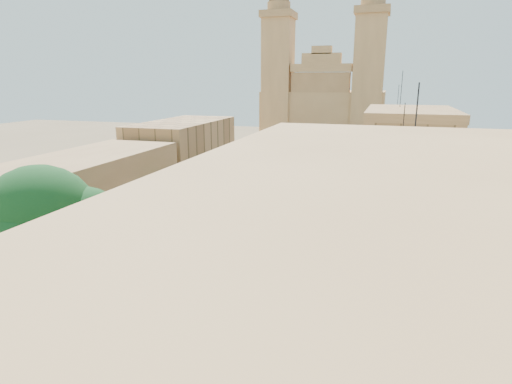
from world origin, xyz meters
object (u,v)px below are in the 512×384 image
Objects in this scene: car_cream at (263,231)px; church at (324,112)px; bus_cream_east at (305,229)px; bus_green_south at (21,371)px; street_tree_d at (237,162)px; ficus_tree at (43,225)px; bus_red_east at (270,245)px; car_white_b at (297,203)px; bus_green_north at (71,303)px; olive_pickup at (276,240)px; car_dkblue at (264,185)px; pedestrian_a at (286,295)px; car_white_a at (267,198)px; street_tree_b at (170,196)px; car_blue_b at (277,175)px; red_truck at (147,310)px; pedestrian_c at (327,254)px; street_tree_a at (108,229)px; car_blue_a at (177,272)px; street_tree_c at (210,174)px.

church is at bearing -100.87° from car_cream.
bus_green_south is at bearing 82.92° from bus_cream_east.
street_tree_d is 52.61m from bus_green_south.
ficus_tree reaches higher than street_tree_d.
bus_red_east is 16.90m from car_white_b.
bus_cream_east is (10.50, 26.42, 0.20)m from bus_green_south.
car_cream is (8.32, 20.13, -0.66)m from bus_green_north.
ficus_tree is 22.61m from car_cream.
bus_cream_east reaches higher than olive_pickup.
pedestrian_a is at bearing -55.64° from car_dkblue.
street_tree_d reaches higher than bus_cream_east.
ficus_tree is 33.01m from car_white_a.
ficus_tree is at bearing -88.29° from street_tree_b.
olive_pickup is 31.06m from car_blue_b.
ficus_tree reaches higher than red_truck.
church is at bearing 99.58° from car_dkblue.
street_tree_d is 35.90m from pedestrian_c.
bus_green_south is at bearing -75.30° from bus_green_north.
street_tree_a reaches higher than car_cream.
bus_cream_east is 7.07× the size of pedestrian_c.
bus_red_east is 2.60× the size of car_blue_a.
car_blue_b is at bearing 93.60° from red_truck.
car_blue_a is (7.61, -37.39, -2.45)m from street_tree_d.
olive_pickup is at bearing -63.43° from street_tree_d.
car_blue_a is 10.01m from pedestrian_a.
street_tree_d is at bearing 90.00° from street_tree_b.
bus_green_south is 47.33m from car_dkblue.
street_tree_b is 12.19m from car_cream.
street_tree_a is (-10.00, -66.61, -6.32)m from church.
red_truck is at bearing -74.11° from street_tree_c.
car_dkblue is (2.61, 40.44, -0.68)m from bus_green_north.
car_blue_b is (6.45, 14.13, -2.82)m from street_tree_c.
church is 44.02m from car_white_a.
car_dkblue is at bearing 109.85° from bus_green_south.
red_truck reaches higher than car_blue_b.
bus_cream_east reaches higher than car_white_a.
bus_cream_east is (2.50, 4.85, 0.25)m from bus_red_east.
bus_red_east reaches higher than car_white_b.
street_tree_a is 15.11m from bus_red_east.
olive_pickup is at bearing 50.03° from ficus_tree.
bus_cream_east is 2.67× the size of car_white_a.
bus_green_north reaches higher than car_white_a.
car_blue_b is 42.50m from pedestrian_a.
car_blue_a is at bearing 4.26° from pedestrian_a.
ficus_tree reaches higher than pedestrian_a.
street_tree_b is at bearing -18.69° from car_cream.
street_tree_b is 0.55× the size of bus_green_north.
pedestrian_a is at bearing 92.00° from car_white_b.
bus_green_south is at bearing -92.76° from church.
church reaches higher than street_tree_d.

